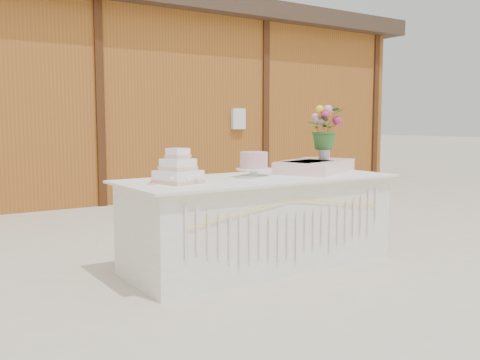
# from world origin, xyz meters

# --- Properties ---
(ground) EXTENTS (80.00, 80.00, 0.00)m
(ground) POSITION_xyz_m (0.00, 0.00, 0.00)
(ground) COLOR beige
(ground) RESTS_ON ground
(barn) EXTENTS (12.60, 4.60, 3.30)m
(barn) POSITION_xyz_m (-0.01, 5.99, 1.68)
(barn) COLOR #93501E
(barn) RESTS_ON ground
(cake_table) EXTENTS (2.40, 1.00, 0.77)m
(cake_table) POSITION_xyz_m (0.00, -0.00, 0.39)
(cake_table) COLOR white
(cake_table) RESTS_ON ground
(wedding_cake) EXTENTS (0.37, 0.37, 0.27)m
(wedding_cake) POSITION_xyz_m (-0.78, -0.01, 0.86)
(wedding_cake) COLOR white
(wedding_cake) RESTS_ON cake_table
(pink_cake_stand) EXTENTS (0.30, 0.30, 0.22)m
(pink_cake_stand) POSITION_xyz_m (-0.04, 0.03, 0.89)
(pink_cake_stand) COLOR white
(pink_cake_stand) RESTS_ON cake_table
(satin_runner) EXTENTS (1.01, 0.86, 0.11)m
(satin_runner) POSITION_xyz_m (0.73, 0.11, 0.83)
(satin_runner) COLOR #FFD7CD
(satin_runner) RESTS_ON cake_table
(flower_vase) EXTENTS (0.11, 0.11, 0.15)m
(flower_vase) POSITION_xyz_m (0.85, 0.12, 0.95)
(flower_vase) COLOR silver
(flower_vase) RESTS_ON satin_runner
(bouquet) EXTENTS (0.41, 0.37, 0.40)m
(bouquet) POSITION_xyz_m (0.85, 0.12, 1.23)
(bouquet) COLOR #2F6026
(bouquet) RESTS_ON flower_vase
(loose_flowers) EXTENTS (0.15, 0.33, 0.02)m
(loose_flowers) POSITION_xyz_m (-0.96, 0.00, 0.78)
(loose_flowers) COLOR pink
(loose_flowers) RESTS_ON cake_table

